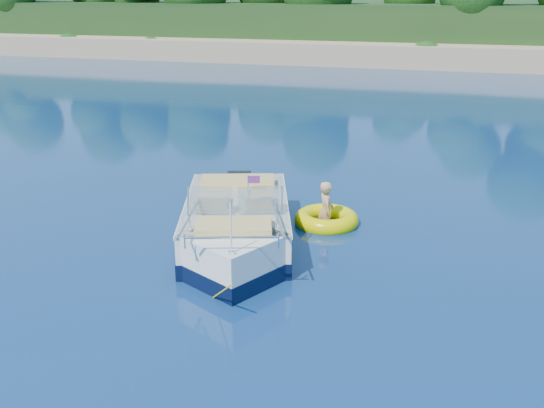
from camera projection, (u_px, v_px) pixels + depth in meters
The scene contains 5 objects.
ground at pixel (257, 337), 9.19m from camera, with size 160.00×160.00×0.00m, color #0B284E.
shoreline at pixel (438, 29), 66.41m from camera, with size 170.00×59.00×6.00m.
motorboat at pixel (236, 229), 12.30m from camera, with size 3.23×5.69×1.97m.
tow_tube at pixel (327, 219), 13.62m from camera, with size 1.57×1.57×0.38m.
boy at pixel (325, 223), 13.66m from camera, with size 0.53×0.35×1.45m, color tan.
Camera 1 is at (2.54, -7.58, 4.97)m, focal length 40.00 mm.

